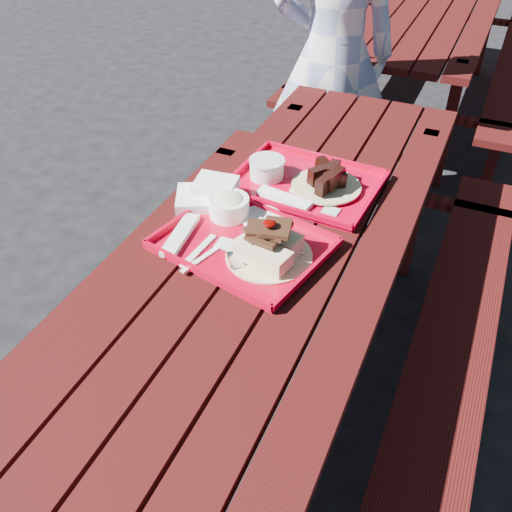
# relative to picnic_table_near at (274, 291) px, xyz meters

# --- Properties ---
(ground) EXTENTS (60.00, 60.00, 0.00)m
(ground) POSITION_rel_picnic_table_near_xyz_m (0.00, 0.00, -0.56)
(ground) COLOR black
(ground) RESTS_ON ground
(picnic_table_near) EXTENTS (1.41, 2.40, 0.75)m
(picnic_table_near) POSITION_rel_picnic_table_near_xyz_m (0.00, 0.00, 0.00)
(picnic_table_near) COLOR #3E0C0C
(picnic_table_near) RESTS_ON ground
(picnic_table_far) EXTENTS (1.41, 2.40, 0.75)m
(picnic_table_far) POSITION_rel_picnic_table_near_xyz_m (0.00, 2.80, 0.00)
(picnic_table_far) COLOR #3E0C0C
(picnic_table_far) RESTS_ON ground
(near_tray) EXTENTS (0.56, 0.47, 0.15)m
(near_tray) POSITION_rel_picnic_table_near_xyz_m (-0.08, -0.03, 0.23)
(near_tray) COLOR #B3031D
(near_tray) RESTS_ON picnic_table_near
(far_tray) EXTENTS (0.52, 0.42, 0.08)m
(far_tray) POSITION_rel_picnic_table_near_xyz_m (-0.04, 0.35, 0.22)
(far_tray) COLOR #C20021
(far_tray) RESTS_ON picnic_table_near
(white_cloth) EXTENTS (0.25, 0.22, 0.08)m
(white_cloth) POSITION_rel_picnic_table_near_xyz_m (-0.29, 0.12, 0.22)
(white_cloth) COLOR white
(white_cloth) RESTS_ON picnic_table_near
(person) EXTENTS (0.71, 0.59, 1.66)m
(person) POSITION_rel_picnic_table_near_xyz_m (-0.27, 1.41, 0.27)
(person) COLOR #94A3CE
(person) RESTS_ON ground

